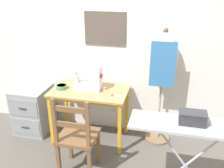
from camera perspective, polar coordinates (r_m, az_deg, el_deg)
The scene contains 12 objects.
ground_plane at distance 3.24m, azimuth -6.31°, elevation -14.76°, with size 14.00×14.00×0.00m, color #5B5651.
wall_back at distance 3.24m, azimuth -3.63°, elevation 10.39°, with size 10.00×0.07×2.55m.
sewing_table at distance 3.14m, azimuth -5.20°, elevation -3.05°, with size 0.95×0.56×0.70m.
sewing_machine at distance 3.09m, azimuth -5.12°, elevation 1.27°, with size 0.34×0.17×0.32m.
fabric_bowl at distance 3.19m, azimuth -11.45°, elevation -0.61°, with size 0.14×0.14×0.05m.
scissors at distance 2.95m, azimuth 0.70°, elevation -2.65°, with size 0.14×0.05×0.01m.
thread_spool_near_machine at distance 3.08m, azimuth -1.78°, elevation -1.14°, with size 0.03×0.03×0.04m.
wooden_chair at distance 2.69m, azimuth -7.98°, elevation -12.00°, with size 0.40×0.38×0.94m.
filing_cabinet at distance 3.62m, azimuth -17.45°, elevation -5.51°, with size 0.44×0.50×0.63m.
dress_form at distance 3.00m, azimuth 11.57°, elevation 4.42°, with size 0.34×0.32×1.47m.
ironing_board at distance 2.25m, azimuth 17.44°, elevation -9.94°, with size 1.03×0.31×0.85m.
storage_box at distance 2.21m, azimuth 17.89°, elevation -7.34°, with size 0.23×0.14×0.11m.
Camera 1 is at (0.92, -2.41, 1.97)m, focal length 40.00 mm.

